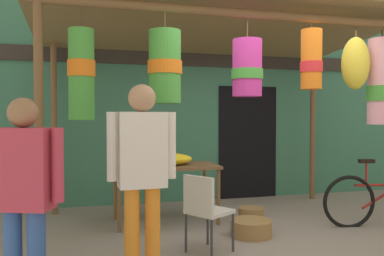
{
  "coord_description": "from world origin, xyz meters",
  "views": [
    {
      "loc": [
        -2.08,
        -4.41,
        1.46
      ],
      "look_at": [
        -0.6,
        1.01,
        1.3
      ],
      "focal_mm": 37.79,
      "sensor_mm": 36.0,
      "label": 1
    }
  ],
  "objects_px": {
    "flower_heap_on_table": "(171,159)",
    "customer_foreground": "(24,189)",
    "folding_chair": "(205,207)",
    "wicker_basket_spare": "(251,214)",
    "vendor_in_orange": "(142,167)",
    "display_table": "(165,171)",
    "wicker_basket_by_table": "(251,228)"
  },
  "relations": [
    {
      "from": "flower_heap_on_table",
      "to": "customer_foreground",
      "type": "xyz_separation_m",
      "value": [
        -1.59,
        -2.31,
        0.06
      ]
    },
    {
      "from": "folding_chair",
      "to": "flower_heap_on_table",
      "type": "bearing_deg",
      "value": 93.08
    },
    {
      "from": "wicker_basket_spare",
      "to": "customer_foreground",
      "type": "xyz_separation_m",
      "value": [
        -2.69,
        -2.08,
        0.84
      ]
    },
    {
      "from": "customer_foreground",
      "to": "folding_chair",
      "type": "bearing_deg",
      "value": 29.82
    },
    {
      "from": "vendor_in_orange",
      "to": "customer_foreground",
      "type": "distance_m",
      "value": 0.96
    },
    {
      "from": "folding_chair",
      "to": "display_table",
      "type": "bearing_deg",
      "value": 96.13
    },
    {
      "from": "wicker_basket_by_table",
      "to": "wicker_basket_spare",
      "type": "distance_m",
      "value": 0.73
    },
    {
      "from": "wicker_basket_by_table",
      "to": "customer_foreground",
      "type": "bearing_deg",
      "value": -149.39
    },
    {
      "from": "display_table",
      "to": "wicker_basket_by_table",
      "type": "distance_m",
      "value": 1.4
    },
    {
      "from": "display_table",
      "to": "flower_heap_on_table",
      "type": "bearing_deg",
      "value": -7.71
    },
    {
      "from": "display_table",
      "to": "flower_heap_on_table",
      "type": "xyz_separation_m",
      "value": [
        0.07,
        -0.01,
        0.16
      ]
    },
    {
      "from": "display_table",
      "to": "wicker_basket_by_table",
      "type": "bearing_deg",
      "value": -45.64
    },
    {
      "from": "flower_heap_on_table",
      "to": "folding_chair",
      "type": "distance_m",
      "value": 1.41
    },
    {
      "from": "display_table",
      "to": "flower_heap_on_table",
      "type": "relative_size",
      "value": 2.3
    },
    {
      "from": "folding_chair",
      "to": "wicker_basket_by_table",
      "type": "xyz_separation_m",
      "value": [
        0.73,
        0.46,
        -0.4
      ]
    },
    {
      "from": "wicker_basket_by_table",
      "to": "vendor_in_orange",
      "type": "xyz_separation_m",
      "value": [
        -1.49,
        -1.11,
        0.93
      ]
    },
    {
      "from": "wicker_basket_by_table",
      "to": "wicker_basket_spare",
      "type": "height_order",
      "value": "wicker_basket_by_table"
    },
    {
      "from": "wicker_basket_spare",
      "to": "vendor_in_orange",
      "type": "xyz_separation_m",
      "value": [
        -1.79,
        -1.77,
        0.94
      ]
    },
    {
      "from": "folding_chair",
      "to": "wicker_basket_spare",
      "type": "relative_size",
      "value": 2.33
    },
    {
      "from": "wicker_basket_spare",
      "to": "vendor_in_orange",
      "type": "bearing_deg",
      "value": -135.26
    },
    {
      "from": "folding_chair",
      "to": "customer_foreground",
      "type": "distance_m",
      "value": 1.96
    },
    {
      "from": "display_table",
      "to": "wicker_basket_spare",
      "type": "height_order",
      "value": "display_table"
    },
    {
      "from": "display_table",
      "to": "folding_chair",
      "type": "height_order",
      "value": "folding_chair"
    },
    {
      "from": "vendor_in_orange",
      "to": "display_table",
      "type": "bearing_deg",
      "value": 73.04
    },
    {
      "from": "display_table",
      "to": "customer_foreground",
      "type": "bearing_deg",
      "value": -123.15
    },
    {
      "from": "flower_heap_on_table",
      "to": "vendor_in_orange",
      "type": "bearing_deg",
      "value": -108.96
    },
    {
      "from": "display_table",
      "to": "wicker_basket_by_table",
      "type": "xyz_separation_m",
      "value": [
        0.88,
        -0.9,
        -0.61
      ]
    },
    {
      "from": "folding_chair",
      "to": "wicker_basket_spare",
      "type": "distance_m",
      "value": 1.58
    },
    {
      "from": "flower_heap_on_table",
      "to": "customer_foreground",
      "type": "relative_size",
      "value": 0.39
    },
    {
      "from": "display_table",
      "to": "folding_chair",
      "type": "relative_size",
      "value": 1.69
    },
    {
      "from": "flower_heap_on_table",
      "to": "customer_foreground",
      "type": "distance_m",
      "value": 2.8
    },
    {
      "from": "folding_chair",
      "to": "customer_foreground",
      "type": "height_order",
      "value": "customer_foreground"
    }
  ]
}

